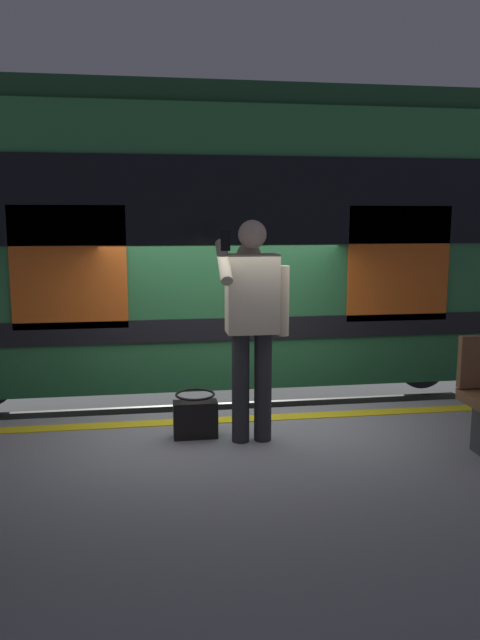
{
  "coord_description": "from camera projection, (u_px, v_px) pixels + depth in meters",
  "views": [
    {
      "loc": [
        0.77,
        5.51,
        2.79
      ],
      "look_at": [
        -0.02,
        0.3,
        1.91
      ],
      "focal_mm": 34.63,
      "sensor_mm": 36.0,
      "label": 1
    }
  ],
  "objects": [
    {
      "name": "safety_line",
      "position": [
        238.0,
        419.0,
        5.49
      ],
      "size": [
        15.68,
        0.16,
        0.01
      ],
      "primitive_type": "cube",
      "color": "yellow",
      "rests_on": "platform"
    },
    {
      "name": "track_rail_far",
      "position": [
        205.0,
        409.0,
        8.8
      ],
      "size": [
        20.8,
        0.08,
        0.16
      ],
      "primitive_type": "cube",
      "color": "slate",
      "rests_on": "ground"
    },
    {
      "name": "track_rail_near",
      "position": [
        216.0,
        446.0,
        7.4
      ],
      "size": [
        20.8,
        0.08,
        0.16
      ],
      "primitive_type": "cube",
      "color": "slate",
      "rests_on": "ground"
    },
    {
      "name": "ground_plane",
      "position": [
        234.0,
        510.0,
        5.95
      ],
      "size": [
        24.66,
        24.66,
        0.0
      ],
      "primitive_type": "plane",
      "color": "#3D3D3F"
    },
    {
      "name": "passenger",
      "position": [
        252.0,
        313.0,
        4.82
      ],
      "size": [
        0.57,
        0.55,
        1.76
      ],
      "color": "#262628",
      "rests_on": "platform"
    },
    {
      "name": "handbag",
      "position": [
        195.0,
        417.0,
        5.03
      ],
      "size": [
        0.36,
        0.32,
        0.37
      ],
      "color": "black",
      "rests_on": "platform"
    },
    {
      "name": "train_carriage",
      "position": [
        224.0,
        237.0,
        7.72
      ],
      "size": [
        9.94,
        2.74,
        4.01
      ],
      "color": "#2D723F",
      "rests_on": "ground"
    },
    {
      "name": "platform",
      "position": [
        284.0,
        601.0,
        3.72
      ],
      "size": [
        16.0,
        4.4,
        1.01
      ],
      "primitive_type": "cube",
      "color": "gray",
      "rests_on": "ground"
    }
  ]
}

